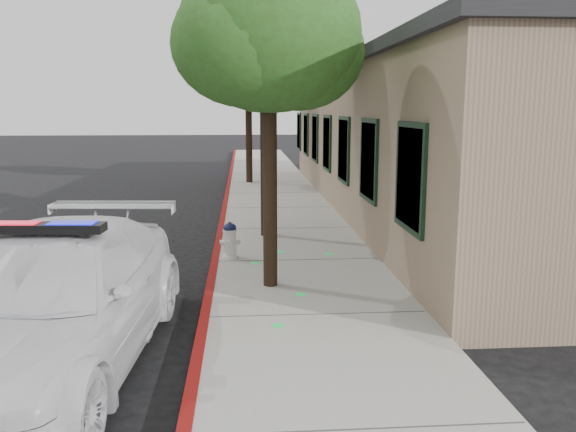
{
  "coord_description": "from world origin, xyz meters",
  "views": [
    {
      "loc": [
        0.62,
        -7.77,
        2.99
      ],
      "look_at": [
        1.37,
        2.02,
        1.18
      ],
      "focal_mm": 36.59,
      "sensor_mm": 36.0,
      "label": 1
    }
  ],
  "objects_px": {
    "street_tree_mid": "(266,25)",
    "street_tree_far": "(249,74)",
    "police_car": "(50,301)",
    "fire_hydrant": "(230,240)",
    "street_tree_near": "(270,41)",
    "clapboard_building": "(452,138)"
  },
  "relations": [
    {
      "from": "clapboard_building",
      "to": "fire_hydrant",
      "type": "relative_size",
      "value": 29.72
    },
    {
      "from": "street_tree_mid",
      "to": "street_tree_far",
      "type": "bearing_deg",
      "value": 91.56
    },
    {
      "from": "street_tree_mid",
      "to": "street_tree_far",
      "type": "xyz_separation_m",
      "value": [
        -0.26,
        9.68,
        -0.5
      ]
    },
    {
      "from": "clapboard_building",
      "to": "police_car",
      "type": "height_order",
      "value": "clapboard_building"
    },
    {
      "from": "clapboard_building",
      "to": "street_tree_far",
      "type": "xyz_separation_m",
      "value": [
        -5.8,
        5.98,
        2.12
      ]
    },
    {
      "from": "police_car",
      "to": "street_tree_near",
      "type": "relative_size",
      "value": 1.11
    },
    {
      "from": "fire_hydrant",
      "to": "street_tree_near",
      "type": "xyz_separation_m",
      "value": [
        0.7,
        -1.81,
        3.48
      ]
    },
    {
      "from": "police_car",
      "to": "street_tree_far",
      "type": "relative_size",
      "value": 1.05
    },
    {
      "from": "fire_hydrant",
      "to": "street_tree_mid",
      "type": "bearing_deg",
      "value": 72.12
    },
    {
      "from": "street_tree_mid",
      "to": "fire_hydrant",
      "type": "bearing_deg",
      "value": -111.27
    },
    {
      "from": "police_car",
      "to": "street_tree_near",
      "type": "xyz_separation_m",
      "value": [
        2.66,
        2.57,
        3.18
      ]
    },
    {
      "from": "street_tree_far",
      "to": "fire_hydrant",
      "type": "bearing_deg",
      "value": -92.63
    },
    {
      "from": "clapboard_building",
      "to": "fire_hydrant",
      "type": "bearing_deg",
      "value": -137.7
    },
    {
      "from": "fire_hydrant",
      "to": "street_tree_far",
      "type": "height_order",
      "value": "street_tree_far"
    },
    {
      "from": "police_car",
      "to": "street_tree_mid",
      "type": "distance_m",
      "value": 8.04
    },
    {
      "from": "fire_hydrant",
      "to": "street_tree_far",
      "type": "xyz_separation_m",
      "value": [
        0.54,
        11.75,
        3.74
      ]
    },
    {
      "from": "street_tree_near",
      "to": "clapboard_building",
      "type": "bearing_deg",
      "value": 53.32
    },
    {
      "from": "fire_hydrant",
      "to": "street_tree_mid",
      "type": "height_order",
      "value": "street_tree_mid"
    },
    {
      "from": "clapboard_building",
      "to": "police_car",
      "type": "distance_m",
      "value": 13.18
    },
    {
      "from": "street_tree_mid",
      "to": "street_tree_far",
      "type": "relative_size",
      "value": 1.12
    },
    {
      "from": "clapboard_building",
      "to": "fire_hydrant",
      "type": "xyz_separation_m",
      "value": [
        -6.34,
        -5.77,
        -1.62
      ]
    },
    {
      "from": "fire_hydrant",
      "to": "street_tree_mid",
      "type": "distance_m",
      "value": 4.78
    }
  ]
}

